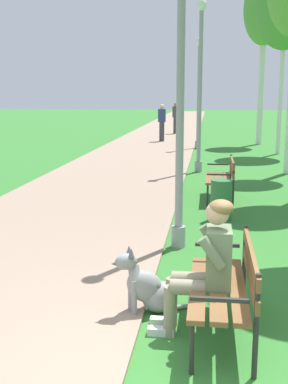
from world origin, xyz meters
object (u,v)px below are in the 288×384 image
Objects in this scene: dog_grey at (150,288)px; lamp_post_mid at (200,85)px; park_bench_near at (229,281)px; birch_tree_fifth at (285,10)px; lamp_post_far at (199,92)px; pedestrian_distant at (162,123)px; birch_tree_sixth at (264,12)px; litter_bin at (221,200)px; person_seated_on_near_bench at (206,262)px; park_bench_mid at (223,175)px; lamp_post_near at (180,105)px; pedestrian_further_distant at (176,118)px.

lamp_post_mid is at bearing 88.36° from dog_grey.
lamp_post_mid is (-0.49, 9.45, 1.83)m from park_bench_near.
lamp_post_mid is 0.73× the size of birch_tree_fifth.
lamp_post_far is 2.53× the size of pedestrian_distant.
birch_tree_fifth is 3.42m from birch_tree_sixth.
litter_bin is at bearing -102.67° from birch_tree_fifth.
person_seated_on_near_bench reaches higher than litter_bin.
park_bench_near is 5.89m from park_bench_mid.
lamp_post_far reaches higher than park_bench_mid.
litter_bin is 13.71m from pedestrian_distant.
birch_tree_sixth reaches higher than park_bench_mid.
park_bench_near is at bearing -76.78° from lamp_post_near.
pedestrian_further_distant is at bearing 96.45° from litter_bin.
lamp_post_near is 12.04m from birch_tree_fifth.
pedestrian_further_distant is at bearing 96.82° from lamp_post_mid.
birch_tree_sixth reaches higher than dog_grey.
litter_bin is at bearing -84.45° from lamp_post_mid.
lamp_post_far reaches higher than pedestrian_distant.
lamp_post_mid is at bearing 95.55° from litter_bin.
dog_grey is 0.48× the size of pedestrian_further_distant.
lamp_post_far is at bearing 91.72° from person_seated_on_near_bench.
dog_grey is 0.17× the size of lamp_post_mid.
lamp_post_far reaches higher than person_seated_on_near_bench.
dog_grey is 14.64m from birch_tree_fifth.
lamp_post_mid is 5.81m from lamp_post_far.
pedestrian_distant is (-1.69, 15.11, -1.15)m from lamp_post_near.
birch_tree_fifth reaches higher than lamp_post_mid.
pedestrian_further_distant is (-2.00, 17.71, 0.49)m from litter_bin.
person_seated_on_near_bench is at bearing -83.27° from pedestrian_distant.
park_bench_mid is at bearing -104.78° from birch_tree_fifth.
lamp_post_mid is 5.65m from litter_bin.
birch_tree_sixth is (1.85, 17.30, 4.81)m from park_bench_near.
dog_grey is 21.58m from pedestrian_further_distant.
lamp_post_near is 2.38m from litter_bin.
park_bench_mid is at bearing 81.40° from dog_grey.
person_seated_on_near_bench is 15.32m from lamp_post_far.
birch_tree_sixth is 4.14× the size of pedestrian_distant.
litter_bin is at bearing 86.92° from person_seated_on_near_bench.
lamp_post_mid reaches higher than pedestrian_further_distant.
lamp_post_mid is 8.57m from pedestrian_distant.
park_bench_near is at bearing -84.83° from pedestrian_further_distant.
pedestrian_further_distant is (-3.83, 4.60, -4.48)m from birch_tree_sixth.
pedestrian_distant is (-1.63, 2.44, -1.32)m from lamp_post_far.
park_bench_mid is (0.08, 5.89, 0.00)m from park_bench_near.
birch_tree_sixth is (-0.36, 3.37, 0.44)m from birch_tree_fifth.
person_seated_on_near_bench is 0.77m from dog_grey.
person_seated_on_near_bench is 0.76× the size of pedestrian_distant.
lamp_post_mid is 0.66× the size of birch_tree_sixth.
birch_tree_sixth is (2.34, 7.85, 2.98)m from lamp_post_mid.
park_bench_mid is at bearing 87.17° from person_seated_on_near_bench.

